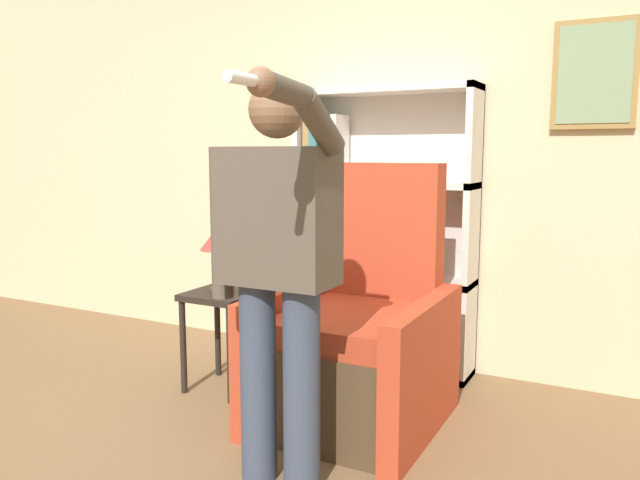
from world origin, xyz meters
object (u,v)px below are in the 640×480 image
(armchair, at_px, (359,344))
(table_lamp, at_px, (221,239))
(person_standing, at_px, (277,259))
(side_table, at_px, (223,312))
(bookcase, at_px, (366,231))

(armchair, height_order, table_lamp, armchair)
(armchair, bearing_deg, table_lamp, 179.33)
(person_standing, relative_size, side_table, 2.85)
(armchair, relative_size, side_table, 2.28)
(bookcase, relative_size, table_lamp, 4.42)
(bookcase, bearing_deg, person_standing, -79.73)
(person_standing, height_order, side_table, person_standing)
(person_standing, bearing_deg, bookcase, 100.27)
(bookcase, bearing_deg, armchair, -68.95)
(bookcase, xyz_separation_m, table_lamp, (-0.55, -0.79, 0.01))
(armchair, distance_m, person_standing, 0.93)
(bookcase, distance_m, table_lamp, 0.96)
(table_lamp, bearing_deg, side_table, 90.00)
(armchair, xyz_separation_m, table_lamp, (-0.86, 0.01, 0.48))
(armchair, bearing_deg, side_table, 179.33)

